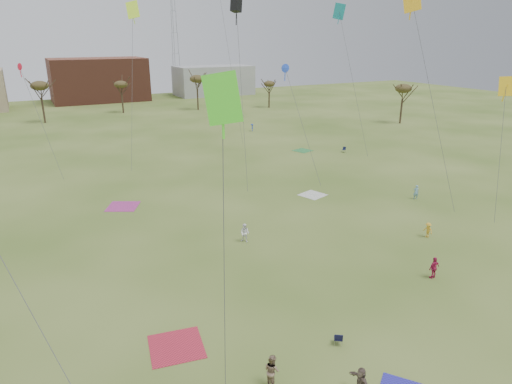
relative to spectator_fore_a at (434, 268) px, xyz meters
name	(u,v)px	position (x,y,z in m)	size (l,w,h in m)	color
ground	(343,327)	(-10.07, -1.77, -0.88)	(260.00, 260.00, 0.00)	#3D581B
spectator_fore_a	(434,268)	(0.00, 0.00, 0.00)	(1.03, 0.43, 1.76)	#B61F50
spectator_fore_b	(272,370)	(-16.58, -4.06, 0.07)	(0.93, 0.72, 1.91)	#816852
spectator_fore_c	(361,381)	(-12.82, -6.71, -0.08)	(1.49, 0.47, 1.61)	brown
flyer_mid_b	(428,230)	(5.45, 5.57, -0.16)	(0.93, 0.54, 1.45)	gold
flyer_mid_c	(416,192)	(12.38, 13.67, -0.04)	(0.62, 0.41, 1.69)	#71A3BD
spectator_mid_e	(245,233)	(-10.03, 12.47, 0.00)	(0.85, 0.67, 1.76)	white
flyer_far_c	(252,127)	(13.68, 57.42, -0.15)	(0.94, 0.54, 1.46)	#223F9F
blanket_red	(176,347)	(-20.13, 1.32, -0.88)	(3.14, 3.14, 0.03)	#BB253A
blanket_cream	(313,195)	(2.71, 20.27, -0.88)	(2.62, 2.62, 0.03)	silver
blanket_plum	(123,206)	(-17.95, 26.78, -0.88)	(3.20, 3.20, 0.03)	#AE3585
blanket_olive	(303,151)	(13.70, 39.21, -0.88)	(2.59, 2.59, 0.03)	#318741
camp_chair_center	(338,341)	(-11.38, -3.00, -0.62)	(0.72, 0.73, 0.87)	#141438
camp_chair_right	(344,151)	(18.99, 35.22, -0.62)	(0.72, 0.70, 0.87)	#151B3B
kites_aloft	(241,11)	(-3.05, 27.17, 19.42)	(53.38, 62.04, 27.82)	red
tree_line	(92,92)	(-12.91, 77.36, 6.21)	(117.44, 49.32, 8.91)	#3A2B1E
building_brick	(99,80)	(-5.07, 118.23, 5.12)	(26.00, 16.00, 12.00)	brown
building_grey	(214,80)	(29.93, 116.23, 3.62)	(24.00, 12.00, 9.00)	gray
radio_tower	(174,32)	(19.93, 123.23, 18.33)	(1.51, 1.72, 41.00)	#9EA3A8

